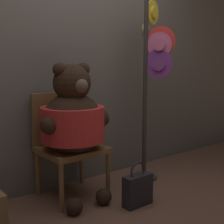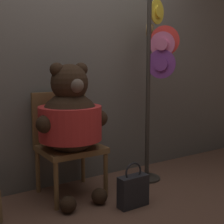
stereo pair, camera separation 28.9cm
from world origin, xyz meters
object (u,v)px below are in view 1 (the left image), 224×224
Objects in this scene: teddy_bear at (73,120)px; hat_display_rack at (152,66)px; handbag_on_ground at (138,189)px; chair at (67,140)px.

teddy_bear is 0.65× the size of hat_display_rack.
handbag_on_ground is (0.36, -0.42, -0.57)m from teddy_bear.
hat_display_rack reaches higher than handbag_on_ground.
hat_display_rack is at bearing 35.92° from handbag_on_ground.
teddy_bear is at bearing -101.23° from chair.
teddy_bear is 0.80m from handbag_on_ground.
teddy_bear is at bearing 179.25° from hat_display_rack.
chair is at bearing 168.90° from hat_display_rack.
handbag_on_ground is (0.33, -0.59, -0.36)m from chair.
teddy_bear is at bearing 130.27° from handbag_on_ground.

